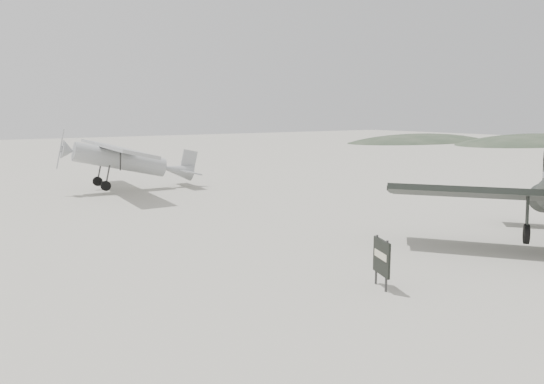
{
  "coord_description": "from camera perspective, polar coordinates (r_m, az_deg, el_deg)",
  "views": [
    {
      "loc": [
        -12.95,
        -13.12,
        4.51
      ],
      "look_at": [
        -1.89,
        3.13,
        1.5
      ],
      "focal_mm": 35.0,
      "sensor_mm": 36.0,
      "label": 1
    }
  ],
  "objects": [
    {
      "name": "ground",
      "position": [
        18.98,
        10.12,
        -5.18
      ],
      "size": [
        160.0,
        160.0,
        0.0
      ],
      "primitive_type": "plane",
      "color": "gray",
      "rests_on": "ground"
    },
    {
      "name": "hill_east_north",
      "position": [
        83.87,
        26.39,
        4.72
      ],
      "size": [
        36.0,
        18.0,
        6.0
      ],
      "primitive_type": "ellipsoid",
      "color": "#2C3829",
      "rests_on": "ground"
    },
    {
      "name": "hill_northeast",
      "position": [
        82.49,
        15.62,
        5.25
      ],
      "size": [
        32.0,
        16.0,
        5.2
      ],
      "primitive_type": "ellipsoid",
      "color": "#2C3829",
      "rests_on": "ground"
    },
    {
      "name": "highwing_monoplane",
      "position": [
        31.34,
        -15.44,
        3.69
      ],
      "size": [
        7.77,
        10.95,
        3.1
      ],
      "rotation": [
        0.0,
        0.23,
        -0.09
      ],
      "color": "#939698",
      "rests_on": "ground"
    },
    {
      "name": "sign_board",
      "position": [
        13.93,
        11.7,
        -6.96
      ],
      "size": [
        0.39,
        0.88,
        1.32
      ],
      "rotation": [
        0.0,
        0.0,
        -0.37
      ],
      "color": "#333333",
      "rests_on": "ground"
    }
  ]
}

